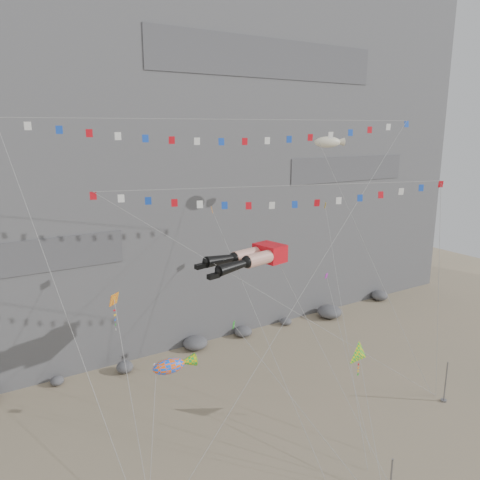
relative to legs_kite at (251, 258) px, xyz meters
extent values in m
plane|color=gray|center=(0.61, -5.30, -12.89)|extent=(120.00, 120.00, 0.00)
cube|color=slate|center=(0.61, 26.70, 12.11)|extent=(80.00, 28.00, 50.00)
cylinder|color=slate|center=(14.38, -8.42, -11.05)|extent=(0.12, 0.12, 3.67)
cube|color=red|center=(2.17, 0.45, 0.00)|extent=(2.20, 2.72, 1.43)
cylinder|color=#D99A87|center=(0.27, -0.66, 0.00)|extent=(2.57, 1.52, 1.05)
sphere|color=black|center=(-0.91, -0.91, 0.00)|extent=(0.97, 0.97, 0.97)
cone|color=black|center=(-2.31, -1.19, -0.08)|extent=(3.00, 1.44, 0.98)
cube|color=black|center=(-4.19, -1.58, -0.40)|extent=(1.00, 0.60, 0.35)
cylinder|color=#D99A87|center=(-0.01, 0.73, 0.00)|extent=(2.57, 1.52, 1.05)
sphere|color=black|center=(-1.20, 0.49, 0.00)|extent=(0.97, 0.97, 0.97)
cone|color=black|center=(-2.59, 0.20, 0.14)|extent=(3.02, 1.44, 1.05)
cube|color=black|center=(-4.47, -0.18, 0.04)|extent=(1.00, 0.60, 0.35)
cylinder|color=gray|center=(2.28, -6.45, -6.42)|extent=(0.03, 0.03, 18.85)
cylinder|color=gray|center=(-6.36, -3.41, -1.12)|extent=(0.03, 0.03, 28.46)
cylinder|color=gray|center=(8.31, -4.45, -3.58)|extent=(0.03, 0.03, 23.13)
cube|color=slate|center=(14.51, -7.55, -12.84)|extent=(0.16, 0.16, 0.10)
cylinder|color=gray|center=(-11.95, -6.10, -6.43)|extent=(0.03, 0.03, 13.80)
cylinder|color=gray|center=(-10.75, -6.61, -8.68)|extent=(0.03, 0.03, 9.43)
cylinder|color=gray|center=(3.58, -10.02, -9.92)|extent=(0.03, 0.03, 9.99)
cylinder|color=gray|center=(13.04, -1.24, -2.08)|extent=(0.03, 0.03, 24.71)
cube|color=slate|center=(14.39, -7.17, -12.84)|extent=(0.16, 0.16, 0.10)
cylinder|color=gray|center=(-1.05, -3.35, -4.67)|extent=(0.03, 0.03, 21.24)
cube|color=slate|center=(-0.53, -10.13, -12.84)|extent=(0.16, 0.16, 0.10)
cylinder|color=gray|center=(6.35, -4.59, -7.98)|extent=(0.03, 0.03, 15.03)
cube|color=slate|center=(4.05, -9.84, -12.84)|extent=(0.16, 0.16, 0.10)
cylinder|color=gray|center=(-0.96, -7.39, -8.57)|extent=(0.03, 0.03, 14.15)
cylinder|color=gray|center=(6.75, -3.60, -5.05)|extent=(0.03, 0.03, 23.12)
cube|color=slate|center=(2.52, -11.02, -12.84)|extent=(0.16, 0.16, 0.10)
camera|label=1|loc=(-19.28, -29.87, 9.80)|focal=35.00mm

